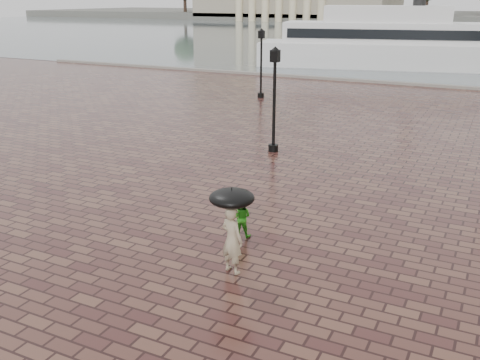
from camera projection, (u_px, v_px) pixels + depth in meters
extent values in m
plane|color=#381B19|center=(341.00, 284.00, 12.77)|extent=(300.00, 300.00, 0.00)
cube|color=slate|center=(462.00, 89.00, 39.90)|extent=(80.00, 0.60, 0.30)
cylinder|color=#2D2119|center=(185.00, 5.00, 166.17)|extent=(1.00, 1.00, 8.00)
cylinder|color=#2D2119|center=(294.00, 6.00, 151.09)|extent=(1.00, 1.00, 8.00)
cylinder|color=#2D2119|center=(426.00, 7.00, 136.01)|extent=(1.00, 1.00, 8.00)
cylinder|color=black|center=(273.00, 148.00, 23.72)|extent=(0.44, 0.44, 0.30)
cylinder|color=black|center=(274.00, 107.00, 23.12)|extent=(0.14, 0.14, 4.00)
cube|color=black|center=(275.00, 56.00, 22.42)|extent=(0.35, 0.35, 0.50)
sphere|color=beige|center=(275.00, 56.00, 22.42)|extent=(0.28, 0.28, 0.28)
cylinder|color=black|center=(261.00, 95.00, 36.40)|extent=(0.44, 0.44, 0.30)
cylinder|color=black|center=(261.00, 68.00, 35.80)|extent=(0.14, 0.14, 4.00)
cube|color=black|center=(262.00, 34.00, 35.10)|extent=(0.35, 0.35, 0.50)
sphere|color=beige|center=(262.00, 34.00, 35.10)|extent=(0.28, 0.28, 0.28)
imported|color=gray|center=(232.00, 240.00, 13.07)|extent=(0.73, 0.58, 1.74)
imported|color=green|center=(241.00, 217.00, 15.17)|extent=(0.62, 0.52, 1.15)
cube|color=silver|center=(383.00, 55.00, 51.67)|extent=(24.49, 10.79, 2.29)
cube|color=silver|center=(385.00, 33.00, 50.99)|extent=(19.67, 9.01, 1.91)
cube|color=silver|center=(387.00, 14.00, 50.43)|extent=(12.11, 6.78, 1.52)
cube|color=black|center=(385.00, 34.00, 48.67)|extent=(17.68, 4.06, 0.86)
cube|color=black|center=(385.00, 31.00, 53.31)|extent=(17.68, 4.06, 0.86)
cylinder|color=black|center=(232.00, 217.00, 12.88)|extent=(0.02, 0.02, 0.95)
ellipsoid|color=black|center=(232.00, 198.00, 12.72)|extent=(1.10, 1.10, 0.39)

